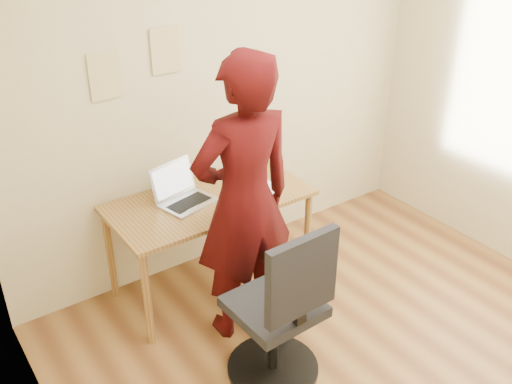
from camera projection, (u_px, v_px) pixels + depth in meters
room at (412, 180)px, 2.85m from camera, size 3.58×3.58×2.78m
desk at (210, 209)px, 3.98m from camera, size 1.40×0.70×0.74m
laptop at (183, 195)px, 3.88m from camera, size 0.42×0.39×0.26m
paper_sheet at (257, 186)px, 4.11m from camera, size 0.28×0.37×0.00m
phone at (250, 201)px, 3.90m from camera, size 0.09×0.15×0.01m
wall_note_left at (105, 76)px, 3.54m from camera, size 0.21×0.00×0.30m
wall_note_mid at (166, 51)px, 3.71m from camera, size 0.21×0.00×0.30m
wall_note_right at (248, 67)px, 4.14m from camera, size 0.18×0.00×0.24m
office_chair at (282, 318)px, 3.27m from camera, size 0.56×0.56×1.08m
person at (244, 202)px, 3.47m from camera, size 0.72×0.49×1.90m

